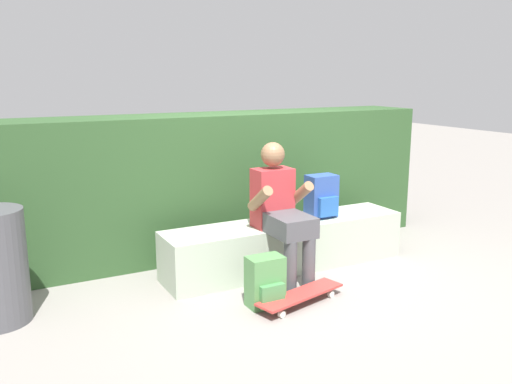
# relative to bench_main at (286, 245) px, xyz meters

# --- Properties ---
(ground_plane) EXTENTS (24.00, 24.00, 0.00)m
(ground_plane) POSITION_rel_bench_main_xyz_m (0.00, -0.32, -0.22)
(ground_plane) COLOR gray
(bench_main) EXTENTS (2.33, 0.50, 0.45)m
(bench_main) POSITION_rel_bench_main_xyz_m (0.00, 0.00, 0.00)
(bench_main) COLOR #AAB7A0
(bench_main) RESTS_ON ground
(person_skater) EXTENTS (0.49, 0.62, 1.20)m
(person_skater) POSITION_rel_bench_main_xyz_m (-0.19, -0.22, 0.42)
(person_skater) COLOR #B73338
(person_skater) RESTS_ON ground
(skateboard_near_person) EXTENTS (0.82, 0.39, 0.09)m
(skateboard_near_person) POSITION_rel_bench_main_xyz_m (-0.32, -0.76, -0.15)
(skateboard_near_person) COLOR #BC3833
(skateboard_near_person) RESTS_ON ground
(backpack_on_bench) EXTENTS (0.28, 0.23, 0.40)m
(backpack_on_bench) POSITION_rel_bench_main_xyz_m (0.39, -0.01, 0.42)
(backpack_on_bench) COLOR #2D4C99
(backpack_on_bench) RESTS_ON bench_main
(backpack_on_ground) EXTENTS (0.28, 0.23, 0.40)m
(backpack_on_ground) POSITION_rel_bench_main_xyz_m (-0.58, -0.66, -0.03)
(backpack_on_ground) COLOR #51894C
(backpack_on_ground) RESTS_ON ground
(hedge_row) EXTENTS (4.39, 0.67, 1.39)m
(hedge_row) POSITION_rel_bench_main_xyz_m (-0.22, 0.85, 0.47)
(hedge_row) COLOR #2C4D27
(hedge_row) RESTS_ON ground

